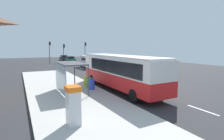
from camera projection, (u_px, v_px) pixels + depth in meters
ground_plane at (89, 72)px, 28.92m from camera, size 56.00×92.00×0.04m
sidewalk_platform at (67, 93)px, 15.42m from camera, size 6.20×30.00×0.18m
lane_stripe_seg_0 at (202, 110)px, 11.43m from camera, size 0.16×2.20×0.01m
lane_stripe_seg_1 at (151, 92)px, 15.83m from camera, size 0.16×2.20×0.01m
lane_stripe_seg_2 at (122, 83)px, 20.23m from camera, size 0.16×2.20×0.01m
lane_stripe_seg_3 at (103, 76)px, 24.63m from camera, size 0.16×2.20×0.01m
lane_stripe_seg_4 at (90, 72)px, 29.03m from camera, size 0.16×2.20×0.01m
lane_stripe_seg_5 at (81, 68)px, 33.43m from camera, size 0.16×2.20×0.01m
lane_stripe_seg_6 at (73, 66)px, 37.83m from camera, size 0.16×2.20×0.01m
lane_stripe_seg_7 at (68, 64)px, 42.23m from camera, size 0.16×2.20×0.01m
bus at (120, 70)px, 16.49m from camera, size 2.81×11.07×3.21m
white_van at (89, 61)px, 34.71m from camera, size 2.21×5.28×2.30m
sedan_near at (70, 59)px, 47.69m from camera, size 1.94×4.45×1.52m
sedan_far at (64, 58)px, 54.28m from camera, size 1.90×4.43×1.52m
ticket_machine at (73, 105)px, 8.73m from camera, size 0.66×0.76×1.94m
recycling_bin_blue at (92, 84)px, 16.19m from camera, size 0.52×0.52×0.95m
recycling_bin_green at (89, 83)px, 16.81m from camera, size 0.52×0.52×0.95m
recycling_bin_yellow at (86, 82)px, 17.42m from camera, size 0.52×0.52×0.95m
traffic_light_near_side at (85, 49)px, 46.31m from camera, size 0.49×0.28×5.16m
traffic_light_far_side at (50, 49)px, 43.08m from camera, size 0.49×0.28×5.25m
traffic_light_median at (64, 50)px, 45.43m from camera, size 0.49×0.28×4.70m
bus_shelter at (67, 70)px, 14.86m from camera, size 1.80×4.00×2.50m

